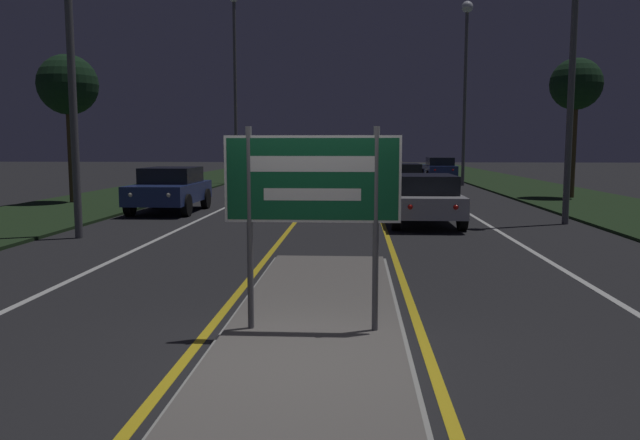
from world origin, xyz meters
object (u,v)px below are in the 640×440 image
(car_approaching_0, at_px, (170,188))
(streetlight_right_far, at_px, (466,59))
(car_receding_0, at_px, (424,198))
(car_receding_2, at_px, (439,168))
(streetlight_left_far, at_px, (235,67))
(car_receding_1, at_px, (402,178))
(highway_sign, at_px, (312,188))

(car_approaching_0, bearing_deg, streetlight_right_far, 50.52)
(car_receding_0, xyz_separation_m, car_approaching_0, (-8.13, 2.86, 0.04))
(car_receding_2, height_order, car_approaching_0, car_approaching_0)
(streetlight_left_far, xyz_separation_m, car_approaching_0, (0.64, -15.00, -5.82))
(car_receding_1, relative_size, car_approaching_0, 1.12)
(streetlight_left_far, distance_m, car_receding_0, 20.74)
(highway_sign, relative_size, car_receding_0, 0.53)
(streetlight_left_far, xyz_separation_m, car_receding_2, (12.38, 6.41, -5.85))
(car_receding_2, bearing_deg, car_receding_1, -104.74)
(car_receding_0, relative_size, car_approaching_0, 1.06)
(highway_sign, bearing_deg, streetlight_right_far, 77.15)
(highway_sign, xyz_separation_m, car_receding_0, (2.41, 10.65, -0.97))
(streetlight_left_far, height_order, car_approaching_0, streetlight_left_far)
(streetlight_right_far, xyz_separation_m, car_receding_0, (-4.05, -17.65, -6.18))
(streetlight_left_far, height_order, car_receding_2, streetlight_left_far)
(streetlight_left_far, relative_size, car_receding_1, 2.29)
(highway_sign, xyz_separation_m, car_receding_2, (6.03, 34.93, -0.96))
(car_receding_1, xyz_separation_m, car_approaching_0, (-8.37, -8.57, 0.05))
(car_receding_0, relative_size, car_receding_2, 0.95)
(streetlight_right_far, bearing_deg, streetlight_left_far, 179.06)
(highway_sign, relative_size, car_receding_1, 0.50)
(car_receding_1, bearing_deg, car_receding_2, 75.26)
(streetlight_right_far, bearing_deg, car_approaching_0, -129.48)
(highway_sign, bearing_deg, car_receding_1, 83.16)
(car_receding_0, xyz_separation_m, car_receding_1, (0.24, 11.43, -0.02))
(streetlight_right_far, distance_m, car_receding_2, 9.06)
(streetlight_right_far, distance_m, car_receding_0, 19.13)
(streetlight_right_far, xyz_separation_m, car_receding_1, (-3.81, -6.22, -6.19))
(car_receding_1, relative_size, car_receding_2, 1.01)
(streetlight_left_far, relative_size, streetlight_right_far, 1.06)
(streetlight_left_far, height_order, car_receding_1, streetlight_left_far)
(highway_sign, bearing_deg, streetlight_left_far, 102.57)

